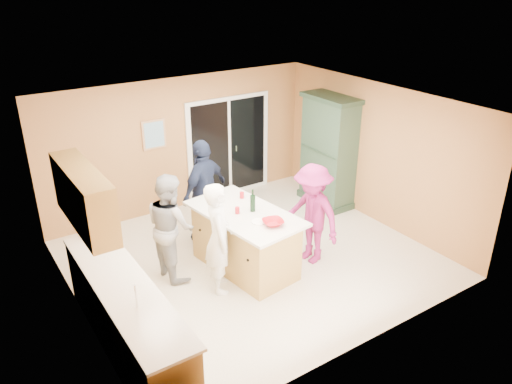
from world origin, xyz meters
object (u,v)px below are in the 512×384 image
kitchen_island (245,242)px  woman_magenta (312,214)px  woman_white (219,238)px  green_hutch (329,152)px  woman_grey (171,226)px  woman_navy (205,191)px

kitchen_island → woman_magenta: 1.16m
woman_white → woman_magenta: woman_white is taller
green_hutch → woman_white: bearing=-156.8°
woman_grey → woman_navy: woman_navy is taller
kitchen_island → woman_navy: size_ratio=1.09×
kitchen_island → woman_grey: bearing=147.4°
green_hutch → woman_grey: green_hutch is taller
woman_magenta → green_hutch: bearing=125.0°
green_hutch → woman_white: (-3.33, -1.43, -0.22)m
green_hutch → woman_magenta: green_hutch is taller
woman_white → woman_navy: (0.55, 1.46, 0.06)m
green_hutch → woman_magenta: (-1.69, -1.55, -0.24)m
woman_white → woman_magenta: size_ratio=1.02×
green_hutch → kitchen_island: bearing=-156.8°
woman_magenta → woman_navy: bearing=-153.0°
woman_navy → green_hutch: bearing=154.8°
kitchen_island → green_hutch: (2.71, 1.16, 0.61)m
woman_white → woman_magenta: bearing=-70.7°
woman_navy → woman_magenta: 1.92m
kitchen_island → woman_grey: 1.20m
woman_white → green_hutch: bearing=-43.4°
green_hutch → woman_navy: green_hutch is taller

